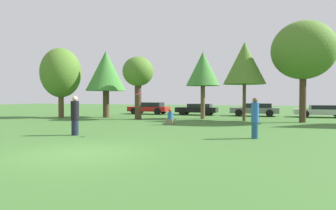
# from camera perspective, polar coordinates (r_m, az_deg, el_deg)

# --- Properties ---
(ground_plane) EXTENTS (120.00, 120.00, 0.00)m
(ground_plane) POSITION_cam_1_polar(r_m,az_deg,el_deg) (9.75, -16.83, -8.95)
(ground_plane) COLOR #3D6B2D
(person_thrower) EXTENTS (0.38, 0.38, 1.83)m
(person_thrower) POSITION_cam_1_polar(r_m,az_deg,el_deg) (14.19, -17.78, -1.96)
(person_thrower) COLOR #191E33
(person_thrower) RESTS_ON ground
(person_catcher) EXTENTS (0.32, 0.32, 1.75)m
(person_catcher) POSITION_cam_1_polar(r_m,az_deg,el_deg) (12.96, 16.67, -2.42)
(person_catcher) COLOR navy
(person_catcher) RESTS_ON ground
(frisbee) EXTENTS (0.28, 0.29, 0.11)m
(frisbee) POSITION_cam_1_polar(r_m,az_deg,el_deg) (13.31, -5.87, 2.18)
(frisbee) COLOR #F21E72
(bystander_sitting) EXTENTS (0.43, 0.36, 1.02)m
(bystander_sitting) POSITION_cam_1_polar(r_m,az_deg,el_deg) (18.66, 0.42, -2.65)
(bystander_sitting) COLOR #726651
(bystander_sitting) RESTS_ON ground
(tree_0) EXTENTS (3.50, 3.50, 6.12)m
(tree_0) POSITION_cam_1_polar(r_m,az_deg,el_deg) (27.46, -20.27, 5.88)
(tree_0) COLOR brown
(tree_0) RESTS_ON ground
(tree_1) EXTENTS (3.51, 3.51, 5.87)m
(tree_1) POSITION_cam_1_polar(r_m,az_deg,el_deg) (26.37, -12.08, 6.46)
(tree_1) COLOR #473323
(tree_1) RESTS_ON ground
(tree_2) EXTENTS (2.48, 2.48, 5.06)m
(tree_2) POSITION_cam_1_polar(r_m,az_deg,el_deg) (23.66, -5.90, 6.25)
(tree_2) COLOR #473323
(tree_2) RESTS_ON ground
(tree_3) EXTENTS (2.79, 2.79, 5.53)m
(tree_3) POSITION_cam_1_polar(r_m,az_deg,el_deg) (24.31, 6.85, 6.96)
(tree_3) COLOR brown
(tree_3) RESTS_ON ground
(tree_4) EXTENTS (3.14, 3.14, 5.90)m
(tree_4) POSITION_cam_1_polar(r_m,az_deg,el_deg) (22.67, 14.76, 7.90)
(tree_4) COLOR brown
(tree_4) RESTS_ON ground
(tree_5) EXTENTS (4.35, 4.35, 7.10)m
(tree_5) POSITION_cam_1_polar(r_m,az_deg,el_deg) (22.76, 24.99, 9.63)
(tree_5) COLOR #473323
(tree_5) RESTS_ON ground
(parked_car_red) EXTENTS (4.31, 2.05, 1.24)m
(parked_car_red) POSITION_cam_1_polar(r_m,az_deg,el_deg) (31.03, -3.63, -0.55)
(parked_car_red) COLOR red
(parked_car_red) RESTS_ON ground
(parked_car_black) EXTENTS (4.15, 2.02, 1.13)m
(parked_car_black) POSITION_cam_1_polar(r_m,az_deg,el_deg) (29.52, 5.78, -0.76)
(parked_car_black) COLOR black
(parked_car_black) RESTS_ON ground
(parked_car_grey) EXTENTS (4.45, 1.92, 1.21)m
(parked_car_grey) POSITION_cam_1_polar(r_m,az_deg,el_deg) (28.78, 16.71, -0.80)
(parked_car_grey) COLOR slate
(parked_car_grey) RESTS_ON ground
(parked_car_silver) EXTENTS (4.52, 1.99, 1.08)m
(parked_car_silver) POSITION_cam_1_polar(r_m,az_deg,el_deg) (29.20, 28.00, -1.00)
(parked_car_silver) COLOR #B2B2B7
(parked_car_silver) RESTS_ON ground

